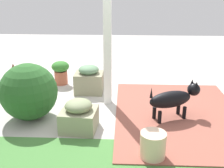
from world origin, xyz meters
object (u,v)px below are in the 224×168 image
object	(u,v)px
stone_planter_nearest	(89,80)
terracotta_pot_broad	(61,71)
dog	(174,98)
porch_pillar	(107,30)
stone_planter_mid	(79,116)
ceramic_urn	(153,146)
terracotta_pot_spiky	(15,82)
round_shrub	(29,92)

from	to	relation	value
stone_planter_nearest	terracotta_pot_broad	bearing A→B (deg)	-33.84
terracotta_pot_broad	dog	world-z (taller)	dog
stone_planter_nearest	dog	xyz separation A→B (m)	(-1.29, 0.94, 0.08)
porch_pillar	terracotta_pot_broad	distance (m)	1.51
stone_planter_mid	dog	size ratio (longest dim) A/B	0.63
stone_planter_mid	ceramic_urn	size ratio (longest dim) A/B	1.58
porch_pillar	terracotta_pot_spiky	bearing A→B (deg)	-4.55
terracotta_pot_spiky	stone_planter_mid	bearing A→B (deg)	140.41
porch_pillar	stone_planter_nearest	distance (m)	1.06
porch_pillar	stone_planter_nearest	bearing A→B (deg)	-49.97
round_shrub	dog	distance (m)	1.99
terracotta_pot_spiky	ceramic_urn	xyz separation A→B (m)	(-2.09, 1.57, -0.13)
stone_planter_nearest	stone_planter_mid	size ratio (longest dim) A/B	1.01
dog	ceramic_urn	world-z (taller)	dog
porch_pillar	stone_planter_mid	xyz separation A→B (m)	(0.32, 0.87, -0.95)
porch_pillar	ceramic_urn	size ratio (longest dim) A/B	7.51
stone_planter_mid	terracotta_pot_spiky	size ratio (longest dim) A/B	0.82
round_shrub	stone_planter_nearest	bearing A→B (deg)	-125.21
terracotta_pot_broad	terracotta_pot_spiky	bearing A→B (deg)	48.81
porch_pillar	stone_planter_nearest	size ratio (longest dim) A/B	4.70
stone_planter_mid	round_shrub	size ratio (longest dim) A/B	0.61
porch_pillar	round_shrub	bearing A→B (deg)	28.91
porch_pillar	dog	world-z (taller)	porch_pillar
round_shrub	ceramic_urn	bearing A→B (deg)	151.72
stone_planter_nearest	ceramic_urn	size ratio (longest dim) A/B	1.60
terracotta_pot_broad	ceramic_urn	bearing A→B (deg)	123.64
terracotta_pot_spiky	dog	size ratio (longest dim) A/B	0.78
terracotta_pot_broad	dog	size ratio (longest dim) A/B	0.58
round_shrub	terracotta_pot_spiky	bearing A→B (deg)	-56.05
stone_planter_nearest	ceramic_urn	bearing A→B (deg)	116.30
round_shrub	ceramic_urn	world-z (taller)	round_shrub
dog	ceramic_urn	distance (m)	1.01
stone_planter_mid	dog	xyz separation A→B (m)	(-1.26, -0.35, 0.12)
porch_pillar	stone_planter_mid	bearing A→B (deg)	70.08
terracotta_pot_broad	stone_planter_mid	bearing A→B (deg)	109.95
stone_planter_nearest	terracotta_pot_spiky	size ratio (longest dim) A/B	0.82
dog	ceramic_urn	bearing A→B (deg)	68.59
stone_planter_nearest	terracotta_pot_broad	world-z (taller)	stone_planter_nearest
porch_pillar	terracotta_pot_spiky	size ratio (longest dim) A/B	3.88
porch_pillar	round_shrub	world-z (taller)	porch_pillar
round_shrub	ceramic_urn	distance (m)	1.86
stone_planter_nearest	round_shrub	world-z (taller)	round_shrub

